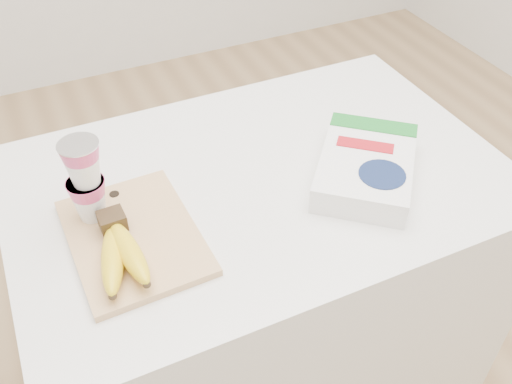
# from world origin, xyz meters

# --- Properties ---
(table) EXTENTS (1.05, 0.70, 0.79)m
(table) POSITION_xyz_m (0.00, 0.00, 0.40)
(table) COLOR white
(table) RESTS_ON ground
(cutting_board) EXTENTS (0.24, 0.32, 0.02)m
(cutting_board) POSITION_xyz_m (-0.30, -0.07, 0.80)
(cutting_board) COLOR tan
(cutting_board) RESTS_ON table
(bananas) EXTENTS (0.10, 0.21, 0.06)m
(bananas) POSITION_xyz_m (-0.33, -0.12, 0.83)
(bananas) COLOR #382816
(bananas) RESTS_ON cutting_board
(yogurt_stack) EXTENTS (0.08, 0.08, 0.17)m
(yogurt_stack) POSITION_xyz_m (-0.35, 0.01, 0.90)
(yogurt_stack) COLOR white
(yogurt_stack) RESTS_ON cutting_board
(cereal_box) EXTENTS (0.32, 0.33, 0.06)m
(cereal_box) POSITION_xyz_m (0.20, -0.10, 0.82)
(cereal_box) COLOR white
(cereal_box) RESTS_ON table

